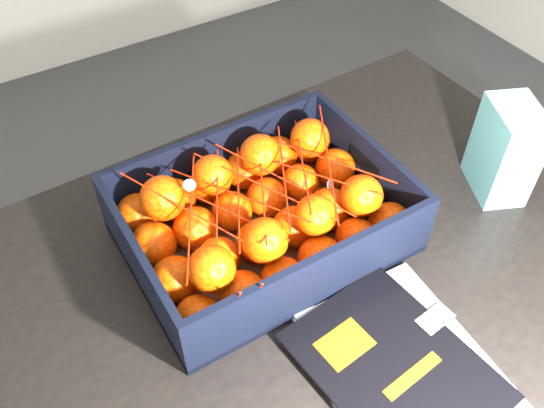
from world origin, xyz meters
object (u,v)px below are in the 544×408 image
magazine_stack (399,365)px  retail_carton (505,150)px  produce_crate (263,223)px  table (295,302)px

magazine_stack → retail_carton: (0.39, 0.20, 0.08)m
produce_crate → retail_carton: retail_carton is taller
magazine_stack → retail_carton: retail_carton is taller
magazine_stack → produce_crate: bearing=97.3°
magazine_stack → retail_carton: size_ratio=1.77×
retail_carton → magazine_stack: bearing=-129.2°
produce_crate → retail_carton: (0.43, -0.11, 0.05)m
table → produce_crate: 0.16m
table → magazine_stack: magazine_stack is taller
magazine_stack → produce_crate: 0.31m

